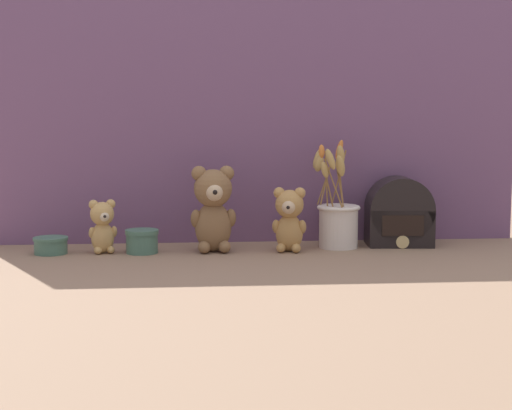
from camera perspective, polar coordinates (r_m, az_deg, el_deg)
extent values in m
plane|color=#8E7056|center=(2.20, 0.04, -3.35)|extent=(4.00, 4.00, 0.00)
cube|color=#704C70|center=(2.33, -0.31, 6.91)|extent=(1.60, 0.02, 0.79)
ellipsoid|color=olive|center=(2.19, -3.13, -1.58)|extent=(0.11, 0.09, 0.14)
sphere|color=olive|center=(2.17, -3.15, 1.23)|extent=(0.11, 0.11, 0.11)
sphere|color=#D1B289|center=(2.13, -3.06, 0.96)|extent=(0.05, 0.05, 0.05)
sphere|color=black|center=(2.11, -3.00, 0.93)|extent=(0.01, 0.01, 0.01)
sphere|color=olive|center=(2.17, -2.15, 2.33)|extent=(0.04, 0.04, 0.04)
sphere|color=olive|center=(2.17, -4.17, 2.30)|extent=(0.04, 0.04, 0.04)
ellipsoid|color=olive|center=(2.18, -1.85, -0.96)|extent=(0.03, 0.05, 0.06)
ellipsoid|color=olive|center=(2.17, -4.39, -1.00)|extent=(0.03, 0.05, 0.06)
ellipsoid|color=olive|center=(2.17, -2.32, -3.04)|extent=(0.04, 0.06, 0.03)
ellipsoid|color=olive|center=(2.16, -3.79, -3.07)|extent=(0.04, 0.06, 0.03)
ellipsoid|color=tan|center=(2.19, 2.44, -2.04)|extent=(0.09, 0.08, 0.10)
sphere|color=tan|center=(2.18, 2.45, 0.07)|extent=(0.08, 0.08, 0.08)
sphere|color=#D1B289|center=(2.15, 2.39, -0.15)|extent=(0.04, 0.04, 0.04)
sphere|color=black|center=(2.13, 2.35, -0.18)|extent=(0.01, 0.01, 0.01)
sphere|color=tan|center=(2.17, 3.21, 0.87)|extent=(0.03, 0.03, 0.03)
sphere|color=tan|center=(2.18, 1.70, 0.89)|extent=(0.03, 0.03, 0.03)
ellipsoid|color=tan|center=(2.18, 3.38, -1.60)|extent=(0.03, 0.04, 0.05)
ellipsoid|color=tan|center=(2.18, 1.48, -1.57)|extent=(0.03, 0.04, 0.05)
ellipsoid|color=tan|center=(2.17, 2.94, -3.15)|extent=(0.03, 0.05, 0.03)
ellipsoid|color=tan|center=(2.17, 1.83, -3.13)|extent=(0.03, 0.05, 0.03)
ellipsoid|color=tan|center=(2.20, -11.08, -2.33)|extent=(0.07, 0.07, 0.09)
sphere|color=tan|center=(2.19, -11.12, -0.61)|extent=(0.07, 0.07, 0.07)
sphere|color=beige|center=(2.17, -11.01, -0.79)|extent=(0.03, 0.03, 0.03)
sphere|color=black|center=(2.16, -10.95, -0.82)|extent=(0.01, 0.01, 0.01)
sphere|color=tan|center=(2.19, -10.52, 0.07)|extent=(0.03, 0.03, 0.03)
sphere|color=tan|center=(2.19, -11.74, 0.03)|extent=(0.03, 0.03, 0.03)
ellipsoid|color=tan|center=(2.20, -10.30, -1.93)|extent=(0.03, 0.03, 0.04)
ellipsoid|color=tan|center=(2.19, -11.84, -2.00)|extent=(0.03, 0.03, 0.04)
ellipsoid|color=tan|center=(2.19, -10.53, -3.21)|extent=(0.03, 0.04, 0.02)
ellipsoid|color=tan|center=(2.19, -11.42, -3.26)|extent=(0.03, 0.04, 0.02)
cylinder|color=silver|center=(2.26, 6.01, -1.56)|extent=(0.11, 0.11, 0.12)
torus|color=silver|center=(2.25, 6.03, -0.19)|extent=(0.12, 0.12, 0.01)
cylinder|color=olive|center=(2.22, 5.32, 1.25)|extent=(0.03, 0.04, 0.11)
ellipsoid|color=tan|center=(2.20, 5.00, 2.57)|extent=(0.03, 0.04, 0.05)
cylinder|color=olive|center=(2.28, 6.06, 2.04)|extent=(0.04, 0.01, 0.16)
ellipsoid|color=orange|center=(2.30, 6.08, 4.01)|extent=(0.03, 0.02, 0.06)
cylinder|color=olive|center=(2.20, 5.65, 1.60)|extent=(0.05, 0.03, 0.14)
ellipsoid|color=tan|center=(2.17, 5.44, 3.33)|extent=(0.05, 0.04, 0.06)
cylinder|color=olive|center=(2.23, 5.14, 1.93)|extent=(0.01, 0.03, 0.16)
ellipsoid|color=orange|center=(2.22, 4.80, 3.91)|extent=(0.02, 0.02, 0.04)
cylinder|color=olive|center=(2.28, 5.06, 1.72)|extent=(0.06, 0.04, 0.13)
ellipsoid|color=tan|center=(2.29, 4.50, 3.40)|extent=(0.05, 0.04, 0.07)
cylinder|color=olive|center=(2.27, 5.09, 1.53)|extent=(0.04, 0.04, 0.12)
ellipsoid|color=tan|center=(2.28, 4.61, 3.03)|extent=(0.05, 0.05, 0.06)
cylinder|color=olive|center=(2.21, 6.12, 1.37)|extent=(0.03, 0.01, 0.12)
ellipsoid|color=tan|center=(2.20, 6.15, 2.85)|extent=(0.04, 0.03, 0.06)
cylinder|color=olive|center=(2.21, 6.15, 1.76)|extent=(0.02, 0.01, 0.15)
ellipsoid|color=tan|center=(2.20, 6.20, 3.62)|extent=(0.03, 0.02, 0.06)
cube|color=black|center=(2.33, 10.35, -1.58)|extent=(0.20, 0.14, 0.11)
cylinder|color=black|center=(2.32, 10.37, -0.27)|extent=(0.20, 0.14, 0.19)
cube|color=black|center=(2.26, 10.66, -1.49)|extent=(0.12, 0.02, 0.06)
cylinder|color=#D6BC7A|center=(2.27, 10.64, -2.68)|extent=(0.04, 0.01, 0.04)
cylinder|color=#47705B|center=(2.22, -14.70, -2.97)|extent=(0.09, 0.09, 0.04)
cylinder|color=#47705B|center=(2.22, -14.71, -2.38)|extent=(0.09, 0.09, 0.01)
cylinder|color=#47705B|center=(2.18, -8.29, -2.79)|extent=(0.09, 0.09, 0.05)
cylinder|color=#47705B|center=(2.18, -8.30, -1.94)|extent=(0.09, 0.09, 0.01)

